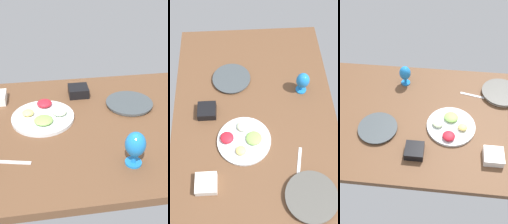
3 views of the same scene
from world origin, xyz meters
The scene contains 8 objects.
ground_plane centered at (0.00, 0.00, -2.00)cm, with size 160.00×104.00×4.00cm, color brown.
dinner_plate_left centered at (-30.13, -14.17, 1.09)cm, with size 25.99×25.99×2.09cm.
dinner_plate_right centered at (54.05, 27.34, 1.56)cm, with size 28.79×28.79×2.99cm.
fruit_platter centered at (17.60, -7.79, 1.53)cm, with size 32.29×32.29×5.06cm.
hurricane_glass_blue centered at (-18.57, 32.31, 9.56)cm, with size 8.66×8.66×15.73cm.
square_bowl_black centered at (-3.66, -30.01, 3.00)cm, with size 11.43×11.43×5.39cm.
square_bowl_white centered at (43.80, -29.05, 2.88)cm, with size 11.81×11.81×5.18cm.
fork_by_right_plate centered at (32.90, 23.94, 0.30)cm, with size 18.00×1.80×0.60cm, color silver.
Camera 2 is at (98.47, -6.11, 157.48)cm, focal length 46.83 mm.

